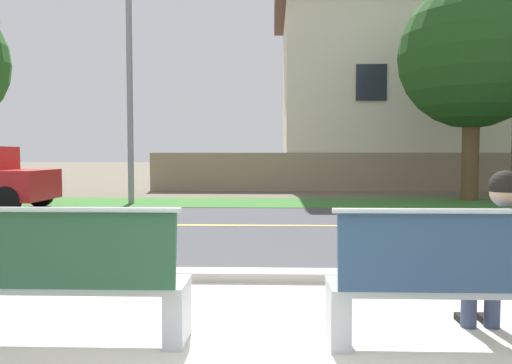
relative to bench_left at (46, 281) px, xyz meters
name	(u,v)px	position (x,y,z in m)	size (l,w,h in m)	color
ground_plane	(268,216)	(1.50, 7.54, -0.46)	(140.00, 140.00, 0.00)	#665B4C
sidewalk_pavement	(257,350)	(1.50, -0.06, -0.46)	(44.00, 3.60, 0.01)	beige
curb_edge	(262,276)	(1.50, 1.89, -0.41)	(44.00, 0.30, 0.11)	#ADA89E
street_asphalt	(267,226)	(1.50, 6.04, -0.46)	(52.00, 8.00, 0.01)	#424247
road_centre_line	(267,225)	(1.50, 6.04, -0.45)	(48.00, 0.14, 0.01)	#E0CC4C
far_verge_grass	(269,203)	(1.50, 10.57, -0.45)	(48.00, 2.80, 0.02)	#38702D
bench_left	(46,281)	(0.00, 0.00, 0.00)	(1.98, 0.48, 1.01)	silver
bench_right	(474,285)	(2.99, 0.00, 0.00)	(1.98, 0.48, 1.01)	silver
seated_person_blue	(498,250)	(3.23, 0.17, 0.21)	(0.52, 0.68, 1.25)	#333D56
streetlamp	(131,47)	(-2.25, 10.36, 3.80)	(0.24, 2.10, 7.51)	gray
shade_tree_left	(479,44)	(7.48, 11.38, 4.04)	(4.20, 4.20, 6.93)	brown
garden_wall	(328,172)	(3.63, 15.02, 0.24)	(13.00, 0.36, 1.40)	gray
house_across_street	(416,93)	(7.61, 18.22, 3.44)	(11.90, 6.91, 7.72)	beige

